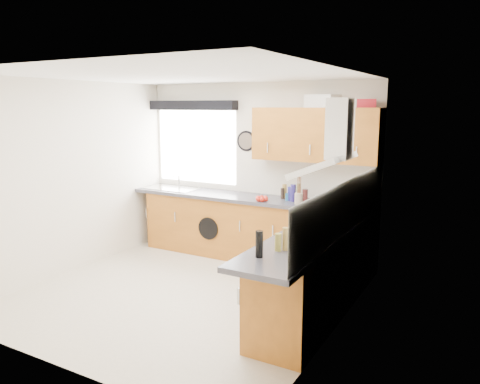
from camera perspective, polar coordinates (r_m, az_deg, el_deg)
The scene contains 36 objects.
ground_plane at distance 5.66m, azimuth -6.57°, elevation -12.19°, with size 3.60×3.60×0.00m, color beige.
ceiling at distance 5.23m, azimuth -7.15°, elevation 13.98°, with size 3.60×3.60×0.02m, color white.
wall_back at distance 6.82m, azimuth 2.05°, elevation 2.69°, with size 3.60×0.02×2.50m, color silver.
wall_front at distance 4.02m, azimuth -22.08°, elevation -3.59°, with size 3.60×0.02×2.50m, color silver.
wall_left at distance 6.51m, azimuth -19.79°, elevation 1.71°, with size 0.02×3.60×2.50m, color silver.
wall_right at distance 4.50m, azimuth 12.05°, elevation -1.59°, with size 0.02×3.60×2.50m, color silver.
window at distance 7.32m, azimuth -5.34°, elevation 5.55°, with size 1.40×0.02×1.10m, color silver.
window_blind at distance 7.22m, azimuth -5.84°, elevation 10.48°, with size 1.50×0.18×0.14m, color black.
splashback at distance 4.80m, azimuth 12.97°, elevation -1.73°, with size 0.01×3.00×0.54m, color white.
base_cab_back at distance 6.78m, azimuth 0.13°, elevation -4.42°, with size 3.00×0.58×0.86m, color #8D4F16.
base_cab_corner at distance 6.18m, azimuth 13.24°, elevation -6.18°, with size 0.60×0.60×0.86m, color #8D4F16.
base_cab_right at distance 4.96m, azimuth 8.96°, elevation -10.24°, with size 0.58×2.10×0.86m, color #8D4F16.
worktop_back at distance 6.62m, azimuth 0.85°, elevation -0.74°, with size 3.60×0.62×0.05m, color #333238.
worktop_right at distance 4.69m, azimuth 8.36°, elevation -5.60°, with size 0.62×2.42×0.05m, color #333238.
sink at distance 7.32m, azimuth -8.35°, elevation 0.75°, with size 0.84×0.46×0.10m, color #BDBDBD, non-canonical shape.
oven at distance 5.10m, azimuth 9.45°, elevation -9.74°, with size 0.56×0.58×0.85m, color black.
hob_plate at distance 4.95m, azimuth 9.62°, elevation -4.38°, with size 0.52×0.52×0.01m, color #BDBDBD.
extractor_hood at distance 4.77m, azimuth 11.06°, elevation 5.43°, with size 0.52×0.78×0.66m, color #BDBDBD, non-canonical shape.
upper_cabinets at distance 6.23m, azimuth 9.20°, elevation 6.91°, with size 1.70×0.35×0.70m, color #8D4F16.
washing_machine at distance 6.97m, azimuth -2.52°, elevation -3.90°, with size 0.61×0.59×0.89m, color silver.
wall_clock at distance 6.84m, azimuth 0.72°, elevation 6.23°, with size 0.30×0.30×0.04m, color black.
casserole at distance 6.29m, azimuth 10.07°, elevation 10.86°, with size 0.40×0.29×0.17m, color silver.
storage_box at distance 6.00m, azimuth 15.16°, elevation 10.39°, with size 0.23×0.19×0.10m, color #AD1A25.
utensil_pot at distance 6.12m, azimuth 7.18°, elevation -0.81°, with size 0.11×0.11×0.15m, color gray.
kitchen_roll at distance 5.58m, azimuth 13.41°, elevation -1.55°, with size 0.12×0.12×0.25m, color silver.
tomato_cluster at distance 6.28m, azimuth 2.68°, elevation -0.81°, with size 0.15×0.15×0.07m, color red, non-canonical shape.
jar_0 at distance 6.27m, azimuth 7.13°, elevation -0.08°, with size 0.05×0.05×0.25m, color #20491A.
jar_1 at distance 6.53m, azimuth 5.43°, elevation 0.12°, with size 0.06×0.06×0.19m, color olive.
jar_2 at distance 6.29m, azimuth 6.49°, elevation -0.11°, with size 0.07×0.07×0.23m, color navy.
jar_3 at distance 6.35m, azimuth 5.81°, elevation -0.60°, with size 0.06×0.06×0.10m, color navy.
jar_4 at distance 6.47m, azimuth 5.19°, elevation -0.17°, with size 0.05×0.05×0.15m, color black.
jar_5 at distance 6.12m, azimuth 7.93°, elevation -0.58°, with size 0.07×0.07×0.20m, color #3B1615.
jar_6 at distance 6.34m, azimuth 6.14°, elevation -0.21°, with size 0.07×0.07×0.19m, color navy.
bottle_0 at distance 3.97m, azimuth 2.36°, elevation -6.36°, with size 0.07×0.07×0.23m, color black.
bottle_1 at distance 4.16m, azimuth 4.67°, elevation -6.12°, with size 0.06×0.06×0.16m, color olive.
bottle_2 at distance 4.18m, azimuth 5.55°, elevation -5.71°, with size 0.05×0.05×0.21m, color olive.
Camera 1 is at (3.07, -4.22, 2.17)m, focal length 35.00 mm.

